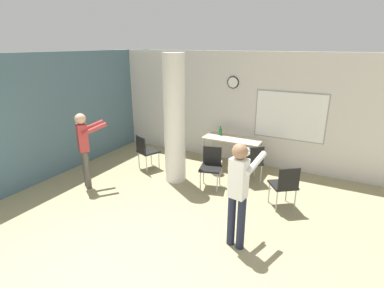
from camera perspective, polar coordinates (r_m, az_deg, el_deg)
The scene contains 13 objects.
ground_plane at distance 4.40m, azimuth -16.64°, elevation -24.81°, with size 24.00×24.00×0.00m, color tan.
wall_left_accent at distance 7.70m, azimuth -23.53°, elevation 5.29°, with size 0.12×7.00×2.80m.
wall_back at distance 7.76m, azimuth 9.35°, elevation 6.69°, with size 8.00×0.15×2.80m.
support_pillar at distance 6.47m, azimuth -3.34°, elevation 4.53°, with size 0.46×0.46×2.80m.
folding_table at distance 7.44m, azimuth 7.75°, elevation 0.67°, with size 1.42×0.63×0.76m.
bottle_on_table at distance 7.62m, azimuth 5.44°, elevation 2.38°, with size 0.08×0.08×0.23m.
waste_bin at distance 7.21m, azimuth 4.68°, elevation -4.43°, with size 0.27×0.27×0.31m.
chair_table_right at distance 6.75m, azimuth 11.41°, elevation -3.13°, with size 0.62×0.62×0.87m.
chair_table_front at distance 6.43m, azimuth 3.65°, elevation -3.92°, with size 0.54×0.54×0.87m.
chair_near_pillar at distance 7.38m, azimuth -8.79°, elevation -1.08°, with size 0.57×0.57×0.87m.
chair_mid_room at distance 5.83m, azimuth 17.28°, elevation -7.24°, with size 0.62×0.62×0.87m.
person_watching_back at distance 6.65m, azimuth -19.76°, elevation -0.13°, with size 0.57×0.65×1.63m.
person_playing_side at distance 4.44m, azimuth 8.92°, elevation -8.23°, with size 0.45×0.68×1.67m.
Camera 1 is at (2.43, -2.14, 2.97)m, focal length 28.00 mm.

